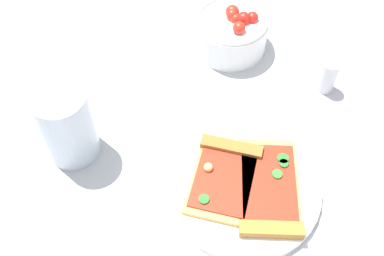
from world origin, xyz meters
name	(u,v)px	position (x,y,z in m)	size (l,w,h in m)	color
ground_plane	(220,167)	(0.00, 0.00, 0.00)	(2.40, 2.40, 0.00)	#B2B7BC
plate	(244,189)	(-0.04, -0.04, 0.01)	(0.22, 0.22, 0.01)	white
pizza_slice_near	(225,173)	(-0.02, -0.01, 0.02)	(0.14, 0.11, 0.02)	#E5B256
pizza_slice_far	(269,192)	(-0.05, -0.07, 0.02)	(0.16, 0.10, 0.02)	#E5B256
salad_bowl	(234,31)	(0.26, -0.01, 0.04)	(0.13, 0.13, 0.08)	white
soda_glass	(67,125)	(0.01, 0.23, 0.06)	(0.08, 0.08, 0.13)	silver
pepper_shaker	(329,74)	(0.17, -0.17, 0.04)	(0.03, 0.03, 0.07)	silver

